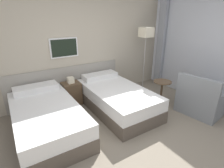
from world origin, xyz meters
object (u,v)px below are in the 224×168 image
(floor_lamp, at_px, (146,36))
(nightstand, at_px, (72,93))
(bed_near_window, at_px, (116,98))
(side_table, at_px, (162,89))
(bed_near_door, at_px, (47,118))
(armchair, at_px, (201,101))

(floor_lamp, bearing_deg, nightstand, 173.21)
(bed_near_window, xyz_separation_m, nightstand, (-0.76, 0.77, 0.01))
(floor_lamp, xyz_separation_m, side_table, (-0.29, -0.96, -1.07))
(bed_near_door, distance_m, bed_near_window, 1.51)
(floor_lamp, distance_m, armchair, 2.05)
(bed_near_door, bearing_deg, nightstand, 45.33)
(bed_near_door, height_order, bed_near_window, same)
(armchair, bearing_deg, bed_near_door, 61.70)
(bed_near_window, xyz_separation_m, armchair, (1.48, -1.10, 0.00))
(side_table, bearing_deg, nightstand, 145.26)
(side_table, bearing_deg, floor_lamp, 72.93)
(armchair, bearing_deg, floor_lamp, -0.42)
(floor_lamp, height_order, armchair, floor_lamp)
(nightstand, height_order, armchair, armchair)
(bed_near_door, height_order, armchair, armchair)
(bed_near_door, distance_m, nightstand, 1.08)
(bed_near_window, height_order, side_table, bed_near_window)
(floor_lamp, bearing_deg, bed_near_window, -157.40)
(armchair, bearing_deg, nightstand, 42.05)
(floor_lamp, height_order, side_table, floor_lamp)
(bed_near_door, xyz_separation_m, floor_lamp, (2.78, 0.53, 1.23))
(side_table, bearing_deg, bed_near_door, 170.15)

